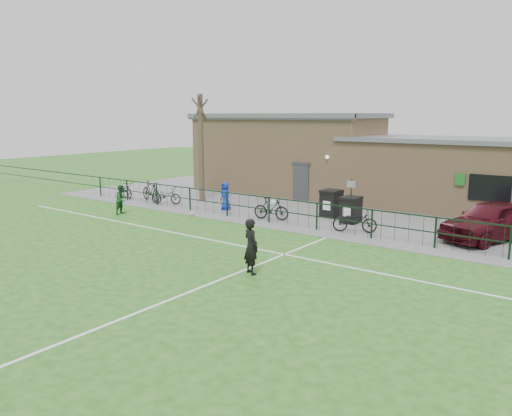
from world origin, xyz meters
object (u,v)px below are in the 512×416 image
Objects in this scene: bicycle_e at (355,221)px; car_maroon at (491,221)px; sign_post at (351,201)px; bicycle_d at (271,209)px; wheelie_bin_left at (331,204)px; wheelie_bin_right at (351,211)px; spectator_child at (225,196)px; bare_tree at (201,148)px; bicycle_a at (126,190)px; ball_ground at (192,214)px; bicycle_c at (166,196)px; bicycle_b at (151,191)px; outfield_player at (122,200)px.

car_maroon is at bearing -90.97° from bicycle_e.
sign_post is 3.69m from bicycle_d.
wheelie_bin_right is (1.38, -0.69, -0.05)m from wheelie_bin_left.
wheelie_bin_right is 6.69m from spectator_child.
bare_tree reaches higher than bicycle_a.
ball_ground is (-6.94, -3.18, -0.92)m from sign_post.
wheelie_bin_left is (8.16, 0.34, -2.37)m from bare_tree.
car_maroon reaches higher than wheelie_bin_left.
wheelie_bin_left is 9.30m from bicycle_c.
bicycle_b is at bearing 75.45° from bicycle_d.
bicycle_b is 1.43m from bicycle_c.
wheelie_bin_left is at bearing 22.33° from bicycle_e.
wheelie_bin_right is 11.89m from bicycle_b.
bicycle_b is 5.07m from ball_ground.
bicycle_e is at bearing -10.52° from bare_tree.
wheelie_bin_right is 1.87m from bicycle_e.
bicycle_c is 3.25m from outfield_player.
bicycle_b is 1.05× the size of bicycle_e.
sign_post reaches higher than wheelie_bin_right.
ball_ground is at bearing -82.39° from spectator_child.
sign_post is 7.69m from ball_ground.
bicycle_d is (6.23, -1.95, -2.46)m from bare_tree.
outfield_player is at bearing 164.23° from bicycle_c.
outfield_player reaches higher than bicycle_d.
outfield_player reaches higher than ball_ground.
bare_tree reaches higher than car_maroon.
wheelie_bin_right is 0.46m from sign_post.
bicycle_d is at bearing 21.66° from ball_ground.
sign_post is 13.92m from bicycle_a.
bicycle_d is at bearing -72.99° from outfield_player.
car_maroon is 2.55× the size of bicycle_a.
wheelie_bin_right is at bearing -77.99° from bicycle_d.
bicycle_a is 1.22× the size of outfield_player.
bicycle_b is at bearing -156.35° from spectator_child.
car_maroon reaches higher than bicycle_a.
bicycle_e reaches higher than bicycle_a.
outfield_player is (-3.49, -3.85, -0.02)m from spectator_child.
bicycle_a is at bearing -156.28° from bare_tree.
bicycle_e is at bearing -58.13° from wheelie_bin_right.
wheelie_bin_right is 0.65× the size of bicycle_d.
wheelie_bin_right is at bearing 27.33° from spectator_child.
wheelie_bin_right reaches higher than ball_ground.
bicycle_a is 0.97× the size of bicycle_e.
wheelie_bin_left reaches higher than bicycle_a.
sign_post is 1.14× the size of bicycle_c.
bicycle_e is at bearing -72.14° from bicycle_a.
sign_post reaches higher than bicycle_a.
car_maroon is 3.12× the size of outfield_player.
bicycle_e is (12.77, -0.14, -0.10)m from bicycle_b.
spectator_child is at bearing 66.31° from bicycle_d.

